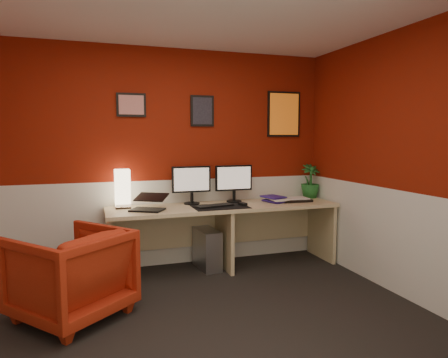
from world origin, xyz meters
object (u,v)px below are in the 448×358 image
desk (224,237)px  laptop (147,200)px  monitor_left (192,179)px  potted_plant (310,181)px  monitor_right (234,178)px  armchair (71,274)px  shoji_lamp (123,190)px  pc_tower (207,249)px  zen_tray (295,200)px

desk → laptop: size_ratio=7.88×
desk → monitor_left: (-0.33, 0.19, 0.66)m
potted_plant → laptop: bearing=-172.8°
monitor_right → armchair: monitor_right is taller
monitor_right → potted_plant: size_ratio=1.36×
shoji_lamp → laptop: size_ratio=1.21×
monitor_left → pc_tower: size_ratio=1.29×
desk → laptop: laptop is taller
monitor_left → potted_plant: 1.54m
monitor_right → monitor_left: bearing=179.5°
laptop → pc_tower: (0.68, 0.13, -0.61)m
desk → potted_plant: potted_plant is taller
shoji_lamp → monitor_right: monitor_right is taller
desk → zen_tray: size_ratio=7.43×
shoji_lamp → armchair: (-0.50, -0.98, -0.56)m
monitor_right → armchair: 2.15m
zen_tray → potted_plant: size_ratio=0.82×
desk → zen_tray: bearing=-0.4°
desk → laptop: (-0.87, -0.07, 0.47)m
monitor_left → pc_tower: bearing=-43.0°
armchair → laptop: bearing=-175.2°
monitor_right → armchair: size_ratio=0.71×
monitor_left → armchair: 1.74m
laptop → desk: bearing=35.9°
zen_tray → potted_plant: (0.31, 0.20, 0.20)m
potted_plant → pc_tower: 1.58m
monitor_right → zen_tray: monitor_right is taller
shoji_lamp → pc_tower: shoji_lamp is taller
laptop → zen_tray: 1.77m
monitor_left → monitor_right: size_ratio=1.00×
potted_plant → monitor_left: bearing=-179.9°
shoji_lamp → potted_plant: bearing=0.3°
monitor_right → pc_tower: (-0.37, -0.13, -0.80)m
shoji_lamp → desk: bearing=-9.1°
laptop → potted_plant: size_ratio=0.78×
zen_tray → desk: bearing=179.6°
laptop → armchair: (-0.73, -0.73, -0.47)m
laptop → monitor_left: (0.54, 0.26, 0.18)m
zen_tray → armchair: 2.65m
shoji_lamp → pc_tower: 1.16m
desk → zen_tray: 0.97m
monitor_right → pc_tower: bearing=-161.2°
shoji_lamp → potted_plant: 2.31m
monitor_left → armchair: (-1.27, -0.99, -0.65)m
zen_tray → pc_tower: 1.20m
zen_tray → armchair: zen_tray is taller
potted_plant → pc_tower: size_ratio=0.95×
desk → armchair: bearing=-153.3°
shoji_lamp → pc_tower: size_ratio=0.89×
pc_tower → armchair: bearing=-154.1°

